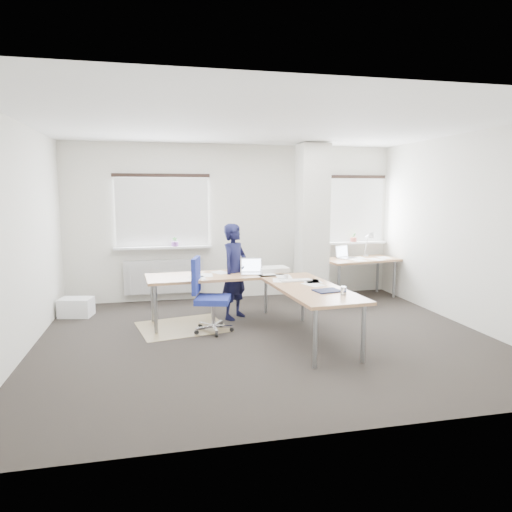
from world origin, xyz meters
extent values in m
plane|color=black|center=(0.00, 0.00, 0.00)|extent=(6.00, 6.00, 0.00)
cube|color=silver|center=(0.00, 2.50, 1.40)|extent=(6.00, 0.04, 2.80)
cube|color=silver|center=(0.00, -2.50, 1.40)|extent=(6.00, 0.04, 2.80)
cube|color=silver|center=(-3.00, 0.00, 1.40)|extent=(0.04, 5.00, 2.80)
cube|color=silver|center=(3.00, 0.00, 1.40)|extent=(0.04, 5.00, 2.80)
cube|color=white|center=(0.00, 0.00, 2.80)|extent=(6.00, 5.00, 0.04)
cube|color=silver|center=(1.30, 1.95, 1.39)|extent=(0.50, 0.50, 2.78)
cube|color=white|center=(-1.30, 2.47, 1.60)|extent=(1.60, 0.04, 1.20)
cube|color=white|center=(-1.30, 2.43, 1.60)|extent=(1.60, 0.02, 1.20)
cube|color=white|center=(-1.30, 2.40, 0.98)|extent=(1.70, 0.20, 0.04)
cube|color=white|center=(2.30, 2.47, 1.60)|extent=(1.20, 0.04, 1.20)
cube|color=white|center=(2.30, 2.43, 1.60)|extent=(1.20, 0.02, 1.20)
cube|color=white|center=(2.30, 2.40, 0.98)|extent=(1.30, 0.20, 0.04)
cube|color=silver|center=(-1.30, 2.42, 0.45)|extent=(1.40, 0.10, 0.60)
cylinder|color=#7B4190|center=(-1.10, 2.38, 1.04)|extent=(0.12, 0.12, 0.08)
imported|color=#2B6327|center=(-1.10, 2.38, 1.08)|extent=(0.09, 0.06, 0.17)
cylinder|color=brown|center=(2.30, 2.38, 1.04)|extent=(0.12, 0.12, 0.08)
imported|color=#2B6327|center=(2.30, 2.38, 1.08)|extent=(0.09, 0.07, 0.17)
cube|color=olive|center=(-1.08, 0.76, 0.00)|extent=(1.40, 1.26, 0.01)
cube|color=white|center=(-2.69, 1.70, 0.15)|extent=(0.55, 0.43, 0.29)
cube|color=#966441|center=(-0.58, 0.90, 0.71)|extent=(2.06, 0.95, 0.04)
cube|color=#966441|center=(0.51, -0.22, 0.71)|extent=(0.95, 2.06, 0.04)
cylinder|color=gray|center=(-1.45, 0.53, 0.34)|extent=(0.05, 0.05, 0.69)
cylinder|color=gray|center=(-1.50, 1.13, 0.34)|extent=(0.05, 0.05, 0.69)
cylinder|color=gray|center=(0.29, 1.27, 0.34)|extent=(0.05, 0.05, 0.69)
cylinder|color=gray|center=(0.28, -1.14, 0.34)|extent=(0.05, 0.05, 0.69)
cylinder|color=gray|center=(0.88, -1.09, 0.34)|extent=(0.05, 0.05, 0.69)
cylinder|color=gray|center=(0.74, 0.70, 0.34)|extent=(0.05, 0.05, 0.69)
cube|color=#B7B7BC|center=(-0.03, 0.83, 0.74)|extent=(0.36, 0.28, 0.01)
cube|color=#B7B7BC|center=(-0.01, 0.95, 0.85)|extent=(0.33, 0.09, 0.22)
cube|color=silver|center=(-0.01, 0.95, 0.85)|extent=(0.29, 0.07, 0.19)
cube|color=white|center=(0.46, 0.17, 0.74)|extent=(0.45, 0.16, 0.02)
cube|color=#121732|center=(0.65, -0.53, 0.74)|extent=(0.36, 0.29, 0.01)
cube|color=silver|center=(0.33, 0.97, 0.77)|extent=(0.47, 0.36, 0.07)
imported|color=white|center=(0.37, 0.35, 0.76)|extent=(0.09, 0.09, 0.07)
cylinder|color=silver|center=(0.77, -0.76, 0.78)|extent=(0.07, 0.07, 0.10)
cube|color=#966441|center=(2.25, 1.97, 0.71)|extent=(1.50, 0.93, 0.04)
cylinder|color=gray|center=(1.70, 1.62, 0.34)|extent=(0.05, 0.05, 0.69)
cylinder|color=gray|center=(2.88, 1.82, 0.34)|extent=(0.05, 0.05, 0.69)
cylinder|color=gray|center=(1.62, 2.11, 0.34)|extent=(0.05, 0.05, 0.69)
cylinder|color=gray|center=(2.80, 2.32, 0.34)|extent=(0.05, 0.05, 0.69)
cube|color=#B7B7BC|center=(2.03, 2.07, 0.74)|extent=(0.40, 0.35, 0.01)
cube|color=#B7B7BC|center=(1.98, 2.17, 0.85)|extent=(0.31, 0.19, 0.22)
cube|color=silver|center=(1.98, 2.17, 0.85)|extent=(0.27, 0.16, 0.19)
cylinder|color=silver|center=(2.50, 2.24, 0.74)|extent=(0.10, 0.10, 0.02)
cylinder|color=silver|center=(2.50, 2.24, 0.93)|extent=(0.02, 0.16, 0.38)
cylinder|color=silver|center=(2.50, 2.12, 1.15)|extent=(0.02, 0.29, 0.13)
cone|color=silver|center=(2.50, 1.98, 1.13)|extent=(0.14, 0.16, 0.17)
cube|color=navy|center=(-0.67, 0.43, 0.46)|extent=(0.57, 0.57, 0.08)
cube|color=navy|center=(-0.89, 0.49, 0.81)|extent=(0.16, 0.40, 0.50)
cylinder|color=silver|center=(-0.67, 0.43, 0.27)|extent=(0.06, 0.06, 0.34)
cylinder|color=black|center=(-0.42, 0.37, 0.04)|extent=(0.07, 0.04, 0.06)
cylinder|color=black|center=(-0.52, 0.65, 0.04)|extent=(0.06, 0.07, 0.06)
cylinder|color=black|center=(-0.83, 0.64, 0.04)|extent=(0.06, 0.07, 0.06)
cylinder|color=black|center=(-0.91, 0.34, 0.04)|extent=(0.07, 0.05, 0.06)
cylinder|color=black|center=(-0.66, 0.17, 0.04)|extent=(0.03, 0.06, 0.06)
imported|color=black|center=(-0.25, 1.07, 0.74)|extent=(0.63, 0.63, 1.48)
camera|label=1|loc=(-1.40, -5.77, 1.96)|focal=32.00mm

